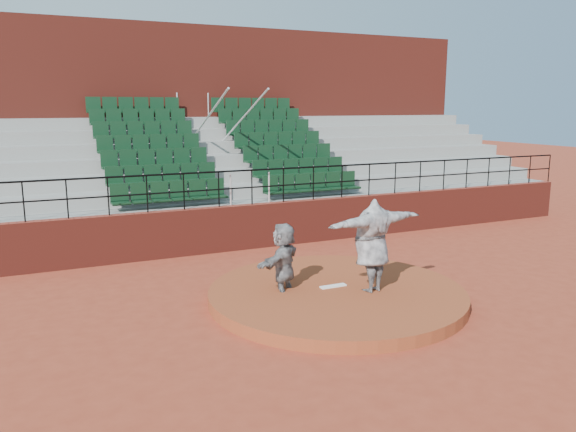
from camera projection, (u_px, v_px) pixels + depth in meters
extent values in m
plane|color=maroon|center=(336.00, 300.00, 12.10)|extent=(90.00, 90.00, 0.00)
cylinder|color=brown|center=(336.00, 294.00, 12.08)|extent=(5.50, 5.50, 0.25)
cube|color=white|center=(333.00, 286.00, 12.19)|extent=(0.60, 0.15, 0.03)
cube|color=maroon|center=(252.00, 226.00, 16.44)|extent=(24.00, 0.30, 1.30)
cylinder|color=black|center=(252.00, 170.00, 16.12)|extent=(24.00, 0.05, 0.05)
cylinder|color=black|center=(252.00, 187.00, 16.21)|extent=(24.00, 0.04, 0.04)
cylinder|color=black|center=(24.00, 202.00, 13.75)|extent=(0.04, 0.04, 1.00)
cylinder|color=black|center=(67.00, 199.00, 14.16)|extent=(0.04, 0.04, 1.00)
cylinder|color=black|center=(108.00, 196.00, 14.57)|extent=(0.04, 0.04, 1.00)
cylinder|color=black|center=(147.00, 194.00, 14.98)|extent=(0.04, 0.04, 1.00)
cylinder|color=black|center=(184.00, 192.00, 15.39)|extent=(0.04, 0.04, 1.00)
cylinder|color=black|center=(219.00, 189.00, 15.80)|extent=(0.04, 0.04, 1.00)
cylinder|color=black|center=(252.00, 187.00, 16.21)|extent=(0.04, 0.04, 1.00)
cylinder|color=black|center=(283.00, 185.00, 16.62)|extent=(0.04, 0.04, 1.00)
cylinder|color=black|center=(313.00, 183.00, 17.03)|extent=(0.04, 0.04, 1.00)
cylinder|color=black|center=(342.00, 182.00, 17.44)|extent=(0.04, 0.04, 1.00)
cylinder|color=black|center=(369.00, 180.00, 17.86)|extent=(0.04, 0.04, 1.00)
cylinder|color=black|center=(395.00, 178.00, 18.27)|extent=(0.04, 0.04, 1.00)
cylinder|color=black|center=(420.00, 177.00, 18.68)|extent=(0.04, 0.04, 1.00)
cylinder|color=black|center=(444.00, 175.00, 19.09)|extent=(0.04, 0.04, 1.00)
cylinder|color=black|center=(467.00, 174.00, 19.50)|extent=(0.04, 0.04, 1.00)
cylinder|color=black|center=(489.00, 172.00, 19.91)|extent=(0.04, 0.04, 1.00)
cylinder|color=black|center=(510.00, 171.00, 20.32)|extent=(0.04, 0.04, 1.00)
cylinder|color=black|center=(530.00, 170.00, 20.73)|extent=(0.04, 0.04, 1.00)
cylinder|color=black|center=(549.00, 168.00, 21.14)|extent=(0.04, 0.04, 1.00)
cube|color=gray|center=(246.00, 223.00, 16.95)|extent=(24.00, 0.85, 1.30)
cube|color=black|center=(170.00, 194.00, 15.84)|extent=(3.30, 0.48, 0.72)
cube|color=black|center=(312.00, 185.00, 17.69)|extent=(3.30, 0.48, 0.72)
cube|color=gray|center=(236.00, 211.00, 17.67)|extent=(24.00, 0.85, 1.70)
cube|color=black|center=(163.00, 177.00, 16.52)|extent=(3.30, 0.48, 0.72)
cube|color=black|center=(300.00, 170.00, 18.37)|extent=(3.30, 0.48, 0.72)
cube|color=gray|center=(227.00, 201.00, 18.39)|extent=(24.00, 0.85, 2.10)
cube|color=black|center=(156.00, 161.00, 17.20)|extent=(3.30, 0.48, 0.72)
cube|color=black|center=(289.00, 155.00, 19.05)|extent=(3.30, 0.48, 0.72)
cube|color=gray|center=(219.00, 191.00, 19.11)|extent=(24.00, 0.85, 2.50)
cube|color=black|center=(150.00, 146.00, 17.88)|extent=(3.30, 0.48, 0.72)
cube|color=black|center=(279.00, 142.00, 19.73)|extent=(3.30, 0.48, 0.72)
cube|color=gray|center=(212.00, 183.00, 19.82)|extent=(24.00, 0.85, 2.90)
cube|color=black|center=(145.00, 132.00, 18.56)|extent=(3.30, 0.48, 0.72)
cube|color=black|center=(270.00, 130.00, 20.41)|extent=(3.30, 0.48, 0.72)
cube|color=gray|center=(205.00, 174.00, 20.54)|extent=(24.00, 0.85, 3.30)
cube|color=black|center=(139.00, 119.00, 19.24)|extent=(3.30, 0.48, 0.72)
cube|color=black|center=(261.00, 118.00, 21.09)|extent=(3.30, 0.48, 0.72)
cube|color=gray|center=(198.00, 167.00, 21.26)|extent=(24.00, 0.85, 3.70)
cube|color=black|center=(134.00, 107.00, 19.92)|extent=(3.30, 0.48, 0.72)
cube|color=black|center=(253.00, 107.00, 21.77)|extent=(3.30, 0.48, 0.72)
cylinder|color=silver|center=(200.00, 128.00, 18.45)|extent=(0.06, 5.97, 2.46)
cylinder|color=silver|center=(235.00, 127.00, 18.94)|extent=(0.06, 5.97, 2.46)
cube|color=maroon|center=(184.00, 120.00, 22.65)|extent=(24.00, 3.00, 7.10)
imported|color=black|center=(372.00, 245.00, 11.74)|extent=(2.51, 1.04, 1.98)
imported|color=black|center=(283.00, 262.00, 11.93)|extent=(1.54, 1.39, 1.70)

